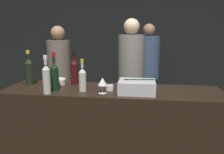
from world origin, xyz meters
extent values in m
cube|color=black|center=(0.00, 2.57, 1.40)|extent=(6.40, 0.06, 2.80)
cube|color=black|center=(0.00, 0.29, 0.54)|extent=(2.16, 0.58, 1.09)
cube|color=#B7BABF|center=(0.25, 0.20, 1.14)|extent=(0.34, 0.26, 0.12)
cylinder|color=#B2B7AD|center=(0.25, 0.16, 1.17)|extent=(0.28, 0.11, 0.06)
cylinder|color=black|center=(0.27, 0.24, 1.17)|extent=(0.29, 0.10, 0.07)
cylinder|color=silver|center=(-0.63, 0.42, 1.12)|extent=(0.21, 0.21, 0.06)
cylinder|color=gray|center=(-0.63, 0.42, 1.14)|extent=(0.17, 0.17, 0.01)
cylinder|color=silver|center=(-0.06, 0.14, 1.09)|extent=(0.08, 0.08, 0.00)
cylinder|color=silver|center=(-0.06, 0.14, 1.13)|extent=(0.01, 0.01, 0.07)
cone|color=silver|center=(-0.06, 0.14, 1.20)|extent=(0.09, 0.09, 0.07)
cylinder|color=silver|center=(-0.01, 0.26, 1.11)|extent=(0.08, 0.08, 0.05)
sphere|color=#F4C66B|center=(-0.01, 0.26, 1.11)|extent=(0.04, 0.04, 0.04)
cylinder|color=#B2B7AD|center=(-0.27, 0.20, 1.18)|extent=(0.07, 0.07, 0.18)
cone|color=#B2B7AD|center=(-0.27, 0.20, 1.29)|extent=(0.07, 0.07, 0.04)
cylinder|color=#B2B7AD|center=(-0.27, 0.20, 1.35)|extent=(0.02, 0.02, 0.08)
cylinder|color=gold|center=(-0.27, 0.20, 1.38)|extent=(0.03, 0.03, 0.04)
cylinder|color=#380F0F|center=(-0.43, 0.45, 1.20)|extent=(0.08, 0.08, 0.22)
cone|color=#380F0F|center=(-0.43, 0.45, 1.33)|extent=(0.08, 0.08, 0.05)
cylinder|color=#380F0F|center=(-0.43, 0.45, 1.40)|extent=(0.03, 0.03, 0.08)
cylinder|color=black|center=(-0.43, 0.45, 1.42)|extent=(0.04, 0.04, 0.04)
cylinder|color=black|center=(-0.90, 0.38, 1.20)|extent=(0.09, 0.09, 0.23)
cone|color=black|center=(-0.90, 0.38, 1.35)|extent=(0.09, 0.09, 0.05)
cylinder|color=black|center=(-0.90, 0.38, 1.41)|extent=(0.03, 0.03, 0.08)
cylinder|color=gold|center=(-0.90, 0.38, 1.44)|extent=(0.03, 0.03, 0.04)
cylinder|color=black|center=(-0.54, 0.19, 1.20)|extent=(0.08, 0.08, 0.22)
cone|color=black|center=(-0.54, 0.19, 1.33)|extent=(0.08, 0.08, 0.05)
cylinder|color=black|center=(-0.54, 0.19, 1.40)|extent=(0.03, 0.03, 0.10)
cylinder|color=maroon|center=(-0.54, 0.19, 1.43)|extent=(0.03, 0.03, 0.05)
cylinder|color=#B2B7AD|center=(-0.57, 0.07, 1.20)|extent=(0.07, 0.07, 0.23)
cone|color=#B2B7AD|center=(-0.57, 0.07, 1.33)|extent=(0.07, 0.07, 0.04)
cylinder|color=#B2B7AD|center=(-0.57, 0.07, 1.40)|extent=(0.03, 0.03, 0.09)
cylinder|color=white|center=(-0.57, 0.07, 1.42)|extent=(0.03, 0.03, 0.04)
cube|color=black|center=(-0.95, 1.36, 0.40)|extent=(0.26, 0.19, 0.80)
cylinder|color=#60564C|center=(-0.95, 1.36, 1.16)|extent=(0.35, 0.35, 0.73)
sphere|color=#997051|center=(-0.95, 1.36, 1.63)|extent=(0.21, 0.21, 0.21)
cube|color=black|center=(0.15, 1.15, 0.42)|extent=(0.26, 0.19, 0.85)
cylinder|color=slate|center=(0.15, 1.15, 1.23)|extent=(0.35, 0.35, 0.76)
sphere|color=beige|center=(0.15, 1.15, 1.72)|extent=(0.21, 0.21, 0.21)
cube|color=black|center=(0.40, 2.11, 0.41)|extent=(0.30, 0.22, 0.83)
cylinder|color=#334766|center=(0.40, 2.11, 1.20)|extent=(0.40, 0.40, 0.75)
sphere|color=#997051|center=(0.40, 2.11, 1.68)|extent=(0.21, 0.21, 0.21)
camera|label=1|loc=(0.28, -1.78, 1.64)|focal=35.00mm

